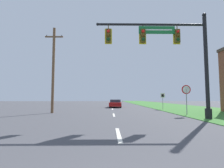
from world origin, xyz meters
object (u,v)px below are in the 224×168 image
at_px(stop_sign, 186,93).
at_px(route_sign_post, 163,97).
at_px(utility_pole_near, 53,68).
at_px(car_ahead, 115,103).
at_px(signal_mast, 176,52).

height_order(stop_sign, route_sign_post, stop_sign).
height_order(stop_sign, utility_pole_near, utility_pole_near).
distance_m(car_ahead, utility_pole_near, 12.85).
relative_size(signal_mast, utility_pole_near, 0.94).
distance_m(signal_mast, car_ahead, 16.55).
relative_size(route_sign_post, utility_pole_near, 0.24).
xyz_separation_m(route_sign_post, utility_pole_near, (-12.33, -5.02, 2.86)).
bearing_deg(utility_pole_near, route_sign_post, 22.14).
bearing_deg(signal_mast, car_ahead, 103.39).
bearing_deg(stop_sign, route_sign_post, 87.95).
xyz_separation_m(signal_mast, car_ahead, (-3.72, 15.62, -4.03)).
xyz_separation_m(car_ahead, utility_pole_near, (-6.50, -10.42, 3.79)).
bearing_deg(stop_sign, car_ahead, 113.34).
distance_m(route_sign_post, utility_pole_near, 13.61).
bearing_deg(route_sign_post, utility_pole_near, -157.86).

